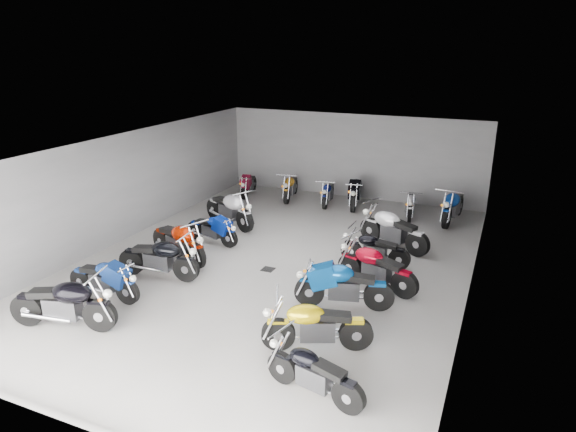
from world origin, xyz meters
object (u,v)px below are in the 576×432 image
object	(u,v)px
motorcycle_left_a	(64,304)
motorcycle_right_c	(343,286)
motorcycle_left_d	(179,241)
motorcycle_right_d	(376,268)
motorcycle_right_e	(374,249)
motorcycle_back_a	(249,184)
motorcycle_right_f	(393,230)
motorcycle_back_b	(291,187)
motorcycle_left_f	(230,209)
motorcycle_back_d	(356,192)
motorcycle_back_c	(328,193)
motorcycle_right_a	(313,373)
motorcycle_left_b	(104,279)
motorcycle_back_e	(411,204)
motorcycle_left_e	(212,229)
motorcycle_back_f	(453,206)
motorcycle_right_b	(316,326)
drain_grate	(268,269)
motorcycle_left_c	(159,258)

from	to	relation	value
motorcycle_left_a	motorcycle_right_c	distance (m)	5.95
motorcycle_left_d	motorcycle_right_d	world-z (taller)	motorcycle_left_d
motorcycle_right_e	motorcycle_back_a	bearing A→B (deg)	54.98
motorcycle_left_d	motorcycle_right_f	xyz separation A→B (m)	(5.17, 3.24, 0.01)
motorcycle_back_b	motorcycle_left_d	bearing A→B (deg)	74.81
motorcycle_left_f	motorcycle_back_d	world-z (taller)	motorcycle_left_f
motorcycle_back_c	motorcycle_back_b	bearing A→B (deg)	-12.94
motorcycle_right_a	motorcycle_back_c	distance (m)	11.03
motorcycle_left_b	motorcycle_back_e	xyz separation A→B (m)	(5.39, 8.91, -0.03)
motorcycle_left_e	motorcycle_right_e	xyz separation A→B (m)	(4.82, 0.38, 0.01)
motorcycle_back_b	motorcycle_back_f	bearing A→B (deg)	165.83
motorcycle_right_b	motorcycle_back_c	size ratio (longest dim) A/B	1.10
motorcycle_left_f	motorcycle_back_b	distance (m)	3.68
motorcycle_right_b	motorcycle_back_e	size ratio (longest dim) A/B	1.10
motorcycle_right_d	motorcycle_back_e	bearing A→B (deg)	20.12
motorcycle_right_a	motorcycle_back_d	xyz separation A→B (m)	(-2.40, 10.68, 0.08)
motorcycle_left_e	motorcycle_back_f	bearing A→B (deg)	136.24
motorcycle_left_a	motorcycle_right_b	xyz separation A→B (m)	(5.08, 1.34, -0.04)
drain_grate	motorcycle_back_e	world-z (taller)	motorcycle_back_e
motorcycle_left_a	motorcycle_right_c	bearing A→B (deg)	107.27
motorcycle_left_a	motorcycle_back_d	size ratio (longest dim) A/B	1.03
motorcycle_left_e	motorcycle_left_a	bearing A→B (deg)	5.72
motorcycle_left_a	motorcycle_right_a	distance (m)	5.53
motorcycle_back_a	drain_grate	bearing A→B (deg)	109.52
motorcycle_right_e	motorcycle_back_d	bearing A→B (deg)	23.36
motorcycle_left_b	motorcycle_right_b	bearing A→B (deg)	90.80
motorcycle_right_c	motorcycle_right_d	xyz separation A→B (m)	(0.43, 1.27, -0.01)
motorcycle_left_e	motorcycle_back_b	world-z (taller)	motorcycle_back_b
motorcycle_left_a	motorcycle_left_e	size ratio (longest dim) A/B	1.24
motorcycle_left_a	motorcycle_left_d	bearing A→B (deg)	163.66
drain_grate	motorcycle_back_c	distance (m)	6.19
motorcycle_right_e	motorcycle_back_c	distance (m)	5.58
motorcycle_left_f	motorcycle_right_b	size ratio (longest dim) A/B	1.10
motorcycle_left_b	motorcycle_left_d	distance (m)	2.57
motorcycle_left_b	motorcycle_right_a	world-z (taller)	motorcycle_left_b
motorcycle_right_a	motorcycle_right_d	distance (m)	4.42
motorcycle_back_a	motorcycle_back_c	distance (m)	3.27
motorcycle_left_a	motorcycle_left_f	world-z (taller)	motorcycle_left_f
motorcycle_right_d	motorcycle_back_c	size ratio (longest dim) A/B	1.15
motorcycle_right_c	motorcycle_back_b	distance (m)	8.67
motorcycle_right_a	motorcycle_right_f	distance (m)	7.17
motorcycle_left_d	motorcycle_back_b	distance (m)	6.67
motorcycle_right_b	motorcycle_right_d	bearing A→B (deg)	-31.21
drain_grate	motorcycle_left_b	bearing A→B (deg)	-133.30
motorcycle_right_f	motorcycle_back_f	world-z (taller)	motorcycle_right_f
motorcycle_right_b	motorcycle_right_e	xyz separation A→B (m)	(0.01, 4.43, -0.06)
motorcycle_right_a	motorcycle_right_e	size ratio (longest dim) A/B	0.99
motorcycle_back_b	motorcycle_left_c	bearing A→B (deg)	76.80
drain_grate	motorcycle_right_e	xyz separation A→B (m)	(2.48, 1.43, 0.45)
drain_grate	motorcycle_left_b	xyz separation A→B (m)	(-2.79, -2.96, 0.48)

